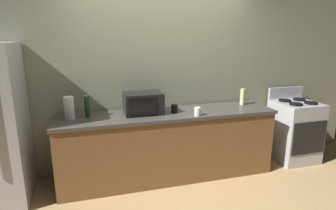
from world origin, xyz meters
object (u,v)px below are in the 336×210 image
(stove_range, at_px, (294,130))
(bottle_hand_soap, at_px, (243,97))
(mug_white, at_px, (197,111))
(microwave, at_px, (143,103))
(paper_towel_roll, at_px, (69,108))
(bottle_wine, at_px, (87,106))
(mug_black, at_px, (174,109))

(stove_range, height_order, bottle_hand_soap, bottle_hand_soap)
(mug_white, bearing_deg, stove_range, 7.94)
(microwave, height_order, paper_towel_roll, same)
(paper_towel_roll, xyz_separation_m, bottle_wine, (0.21, 0.01, 0.00))
(bottle_wine, distance_m, mug_white, 1.35)
(bottle_wine, xyz_separation_m, mug_white, (1.31, -0.30, -0.08))
(microwave, relative_size, mug_black, 4.48)
(bottle_hand_soap, distance_m, mug_white, 0.90)
(mug_white, height_order, mug_black, mug_black)
(mug_white, bearing_deg, paper_towel_roll, 169.33)
(stove_range, height_order, mug_black, stove_range)
(bottle_wine, bearing_deg, paper_towel_roll, -175.95)
(stove_range, xyz_separation_m, mug_white, (-1.69, -0.24, 0.49))
(microwave, distance_m, bottle_hand_soap, 1.46)
(stove_range, bearing_deg, mug_white, -172.06)
(paper_towel_roll, bearing_deg, microwave, -0.14)
(bottle_wine, height_order, mug_white, bottle_wine)
(bottle_hand_soap, distance_m, mug_black, 1.08)
(bottle_wine, relative_size, mug_black, 2.53)
(paper_towel_roll, distance_m, mug_white, 1.54)
(stove_range, height_order, microwave, microwave)
(bottle_hand_soap, height_order, mug_black, bottle_hand_soap)
(bottle_hand_soap, relative_size, bottle_wine, 0.86)
(microwave, bearing_deg, bottle_hand_soap, 2.54)
(microwave, height_order, bottle_hand_soap, microwave)
(paper_towel_roll, height_order, mug_black, paper_towel_roll)
(bottle_hand_soap, bearing_deg, microwave, -177.46)
(microwave, height_order, mug_white, microwave)
(mug_black, bearing_deg, mug_white, -40.42)
(microwave, distance_m, paper_towel_roll, 0.89)
(stove_range, bearing_deg, paper_towel_roll, 179.10)
(microwave, bearing_deg, mug_black, -11.80)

